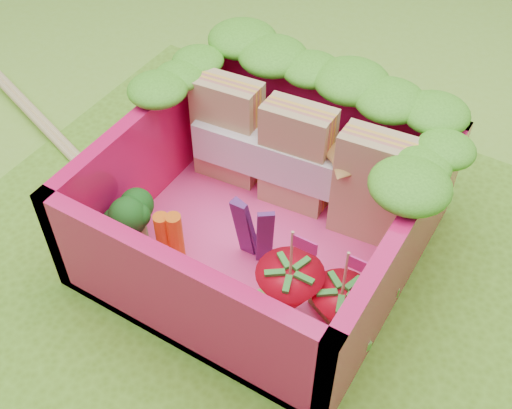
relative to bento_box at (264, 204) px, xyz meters
The scene contains 13 objects.
ground 0.35m from the bento_box, 117.62° to the right, with size 14.00×14.00×0.00m, color #81BB34.
placemat 0.34m from the bento_box, 117.62° to the right, with size 2.60×2.60×0.03m, color #5D9922.
bento_floor 0.25m from the bento_box, 45.00° to the right, with size 1.30×1.30×0.05m, color #FF4192.
bento_box is the anchor object (origin of this frame).
lettuce_ruffle 0.55m from the bento_box, 90.00° to the left, with size 1.43×0.77×0.11m.
sandwich_stack 0.29m from the bento_box, 88.71° to the left, with size 1.06×0.26×0.55m.
broccoli 0.58m from the bento_box, 144.61° to the right, with size 0.34×0.34×0.26m.
carrot_sticks 0.43m from the bento_box, 134.76° to the right, with size 0.12×0.09×0.26m.
purple_wedges 0.14m from the bento_box, 81.42° to the right, with size 0.17×0.06×0.38m.
strawberry_left 0.43m from the bento_box, 45.62° to the right, with size 0.27×0.27×0.51m.
strawberry_right 0.57m from the bento_box, 27.63° to the right, with size 0.24×0.24×0.48m.
snap_peas 0.48m from the bento_box, 28.28° to the right, with size 0.62×0.56×0.05m.
chopsticks 1.06m from the bento_box, behind, with size 2.21×0.78×0.04m.
Camera 1 is at (1.05, -1.50, 2.30)m, focal length 45.00 mm.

